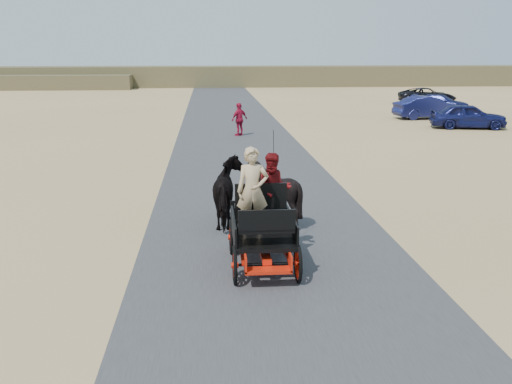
{
  "coord_description": "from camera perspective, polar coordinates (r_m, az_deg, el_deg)",
  "views": [
    {
      "loc": [
        -1.38,
        -9.22,
        4.43
      ],
      "look_at": [
        -0.3,
        3.61,
        1.2
      ],
      "focal_mm": 40.0,
      "sensor_mm": 36.0,
      "label": 1
    }
  ],
  "objects": [
    {
      "name": "ground",
      "position": [
        10.32,
        3.41,
        -11.36
      ],
      "size": [
        140.0,
        140.0,
        0.0
      ],
      "primitive_type": "plane",
      "color": "tan"
    },
    {
      "name": "horse_right",
      "position": [
        14.76,
        1.67,
        0.04
      ],
      "size": [
        1.37,
        1.54,
        1.7
      ],
      "primitive_type": "imported",
      "rotation": [
        0.0,
        0.0,
        3.14
      ],
      "color": "black",
      "rests_on": "ground"
    },
    {
      "name": "carriage",
      "position": [
        11.99,
        0.64,
        -5.76
      ],
      "size": [
        1.3,
        2.4,
        0.72
      ],
      "primitive_type": null,
      "color": "black",
      "rests_on": "ground"
    },
    {
      "name": "road",
      "position": [
        10.32,
        3.41,
        -11.33
      ],
      "size": [
        6.0,
        140.0,
        0.01
      ],
      "primitive_type": "cube",
      "color": "#38383A",
      "rests_on": "ground"
    },
    {
      "name": "car_c",
      "position": [
        44.38,
        17.97,
        8.47
      ],
      "size": [
        4.39,
        3.61,
        1.2
      ],
      "primitive_type": "imported",
      "rotation": [
        0.0,
        0.0,
        1.01
      ],
      "color": "navy",
      "rests_on": "ground"
    },
    {
      "name": "driver_man",
      "position": [
        11.66,
        -0.34,
        0.13
      ],
      "size": [
        0.66,
        0.43,
        1.8
      ],
      "primitive_type": "imported",
      "color": "tan",
      "rests_on": "carriage"
    },
    {
      "name": "car_d",
      "position": [
        50.49,
        16.75,
        9.22
      ],
      "size": [
        4.95,
        2.8,
        1.3
      ],
      "primitive_type": "imported",
      "rotation": [
        0.0,
        0.0,
        1.43
      ],
      "color": "black",
      "rests_on": "ground"
    },
    {
      "name": "car_b",
      "position": [
        39.27,
        16.86,
        8.09
      ],
      "size": [
        4.57,
        1.97,
        1.46
      ],
      "primitive_type": "imported",
      "rotation": [
        0.0,
        0.0,
        1.67
      ],
      "color": "navy",
      "rests_on": "ground"
    },
    {
      "name": "passenger_woman",
      "position": [
        12.26,
        1.79,
        0.29
      ],
      "size": [
        0.77,
        0.6,
        1.58
      ],
      "primitive_type": "imported",
      "color": "#660C0F",
      "rests_on": "carriage"
    },
    {
      "name": "pedestrian",
      "position": [
        30.06,
        -1.67,
        7.27
      ],
      "size": [
        1.05,
        0.96,
        1.73
      ],
      "primitive_type": "imported",
      "rotation": [
        0.0,
        0.0,
        3.82
      ],
      "color": "maroon",
      "rests_on": "ground"
    },
    {
      "name": "horse_left",
      "position": [
        14.68,
        -2.6,
        -0.05
      ],
      "size": [
        0.91,
        2.01,
        1.7
      ],
      "primitive_type": "imported",
      "rotation": [
        0.0,
        0.0,
        3.14
      ],
      "color": "black",
      "rests_on": "ground"
    },
    {
      "name": "ridge_far",
      "position": [
        71.31,
        -3.76,
        11.47
      ],
      "size": [
        140.0,
        6.0,
        2.4
      ],
      "primitive_type": "cube",
      "color": "brown",
      "rests_on": "ground"
    },
    {
      "name": "car_a",
      "position": [
        35.1,
        20.45,
        7.13
      ],
      "size": [
        4.43,
        2.5,
        1.42
      ],
      "primitive_type": "imported",
      "rotation": [
        0.0,
        0.0,
        1.36
      ],
      "color": "navy",
      "rests_on": "ground"
    }
  ]
}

